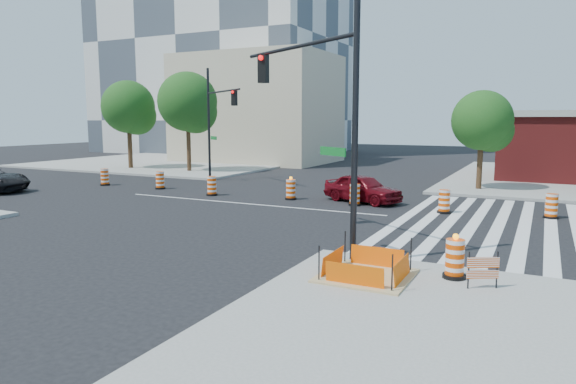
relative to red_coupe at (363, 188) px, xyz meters
name	(u,v)px	position (x,y,z in m)	size (l,w,h in m)	color
ground	(246,204)	(-4.90, -3.00, -0.69)	(120.00, 120.00, 0.00)	black
sidewalk_nw	(182,161)	(-22.90, 15.00, -0.62)	(22.00, 22.00, 0.15)	gray
crosswalk_east	(486,224)	(6.05, -3.00, -0.68)	(6.75, 13.50, 0.01)	silver
lane_centerline	(246,204)	(-4.90, -3.00, -0.69)	(14.00, 0.12, 0.01)	silver
excavation_pit	(366,274)	(4.10, -12.00, -0.47)	(2.20, 2.20, 0.90)	tan
beige_midrise	(258,109)	(-16.90, 19.00, 4.31)	(14.00, 10.00, 10.00)	#BFB292
red_coupe	(363,188)	(0.00, 0.00, 0.00)	(1.63, 4.06, 1.38)	#5C0710
signal_pole_se	(320,91)	(1.83, -9.73, 4.19)	(5.22, 3.24, 7.95)	black
signal_pole_nw	(216,113)	(-10.83, 3.28, 3.74)	(4.50, 3.28, 7.20)	black
pit_drum	(455,260)	(6.09, -11.13, -0.07)	(0.57, 0.57, 1.13)	black
barricade	(483,268)	(6.80, -11.65, -0.05)	(0.68, 0.39, 0.88)	#E44604
tree_north_a	(129,110)	(-22.04, 7.40, 4.09)	(4.19, 4.19, 7.12)	#382314
tree_north_b	(188,105)	(-16.30, 7.57, 4.40)	(4.46, 4.46, 7.58)	#382314
tree_north_c	(483,124)	(4.71, 6.68, 3.11)	(3.36, 3.33, 5.66)	#382314
median_drum_0	(105,178)	(-16.29, -0.96, -0.21)	(0.60, 0.60, 1.02)	black
median_drum_1	(160,181)	(-12.14, -0.73, -0.21)	(0.60, 0.60, 1.02)	black
median_drum_2	(212,187)	(-7.94, -1.49, -0.21)	(0.60, 0.60, 1.02)	black
median_drum_3	(291,190)	(-3.52, -0.86, -0.20)	(0.60, 0.60, 1.18)	black
median_drum_4	(355,195)	(0.00, -1.13, -0.21)	(0.60, 0.60, 1.02)	black
median_drum_5	(444,202)	(4.14, -1.27, -0.21)	(0.60, 0.60, 1.02)	black
median_drum_6	(551,207)	(8.30, -0.53, -0.21)	(0.60, 0.60, 1.02)	black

